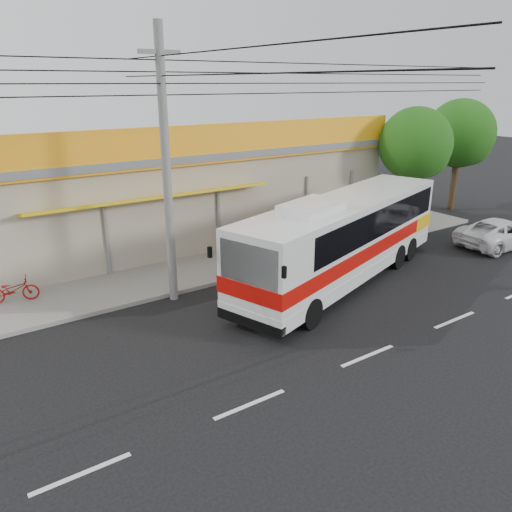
{
  "coord_description": "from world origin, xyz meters",
  "views": [
    {
      "loc": [
        -9.57,
        -10.96,
        7.34
      ],
      "look_at": [
        -0.77,
        2.0,
        1.85
      ],
      "focal_mm": 35.0,
      "sensor_mm": 36.0,
      "label": 1
    }
  ],
  "objects_px": {
    "utility_pole": "(161,76)",
    "tree_near": "(462,136)",
    "white_car": "(502,233)",
    "tree_far": "(417,146)",
    "coach_bus": "(347,233)",
    "motorbike_red": "(13,290)"
  },
  "relations": [
    {
      "from": "utility_pole",
      "to": "tree_near",
      "type": "height_order",
      "value": "utility_pole"
    },
    {
      "from": "utility_pole",
      "to": "tree_near",
      "type": "distance_m",
      "value": 20.08
    },
    {
      "from": "white_car",
      "to": "tree_near",
      "type": "relative_size",
      "value": 0.73
    },
    {
      "from": "white_car",
      "to": "tree_near",
      "type": "distance_m",
      "value": 8.02
    },
    {
      "from": "tree_far",
      "to": "coach_bus",
      "type": "bearing_deg",
      "value": -155.67
    },
    {
      "from": "utility_pole",
      "to": "tree_near",
      "type": "bearing_deg",
      "value": 7.3
    },
    {
      "from": "motorbike_red",
      "to": "tree_near",
      "type": "bearing_deg",
      "value": -76.22
    },
    {
      "from": "coach_bus",
      "to": "tree_near",
      "type": "relative_size",
      "value": 1.83
    },
    {
      "from": "motorbike_red",
      "to": "tree_far",
      "type": "height_order",
      "value": "tree_far"
    },
    {
      "from": "coach_bus",
      "to": "tree_far",
      "type": "xyz_separation_m",
      "value": [
        8.54,
        3.86,
        2.27
      ]
    },
    {
      "from": "white_car",
      "to": "utility_pole",
      "type": "distance_m",
      "value": 17.1
    },
    {
      "from": "motorbike_red",
      "to": "utility_pole",
      "type": "height_order",
      "value": "utility_pole"
    },
    {
      "from": "tree_near",
      "to": "tree_far",
      "type": "height_order",
      "value": "tree_near"
    },
    {
      "from": "white_car",
      "to": "tree_far",
      "type": "distance_m",
      "value": 6.05
    },
    {
      "from": "tree_near",
      "to": "motorbike_red",
      "type": "bearing_deg",
      "value": 179.91
    },
    {
      "from": "coach_bus",
      "to": "white_car",
      "type": "bearing_deg",
      "value": -24.4
    },
    {
      "from": "utility_pole",
      "to": "white_car",
      "type": "bearing_deg",
      "value": -11.49
    },
    {
      "from": "coach_bus",
      "to": "white_car",
      "type": "distance_m",
      "value": 9.22
    },
    {
      "from": "motorbike_red",
      "to": "white_car",
      "type": "relative_size",
      "value": 0.35
    },
    {
      "from": "coach_bus",
      "to": "motorbike_red",
      "type": "bearing_deg",
      "value": 139.18
    },
    {
      "from": "motorbike_red",
      "to": "tree_far",
      "type": "bearing_deg",
      "value": -78.47
    },
    {
      "from": "white_car",
      "to": "tree_near",
      "type": "bearing_deg",
      "value": -32.77
    }
  ]
}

